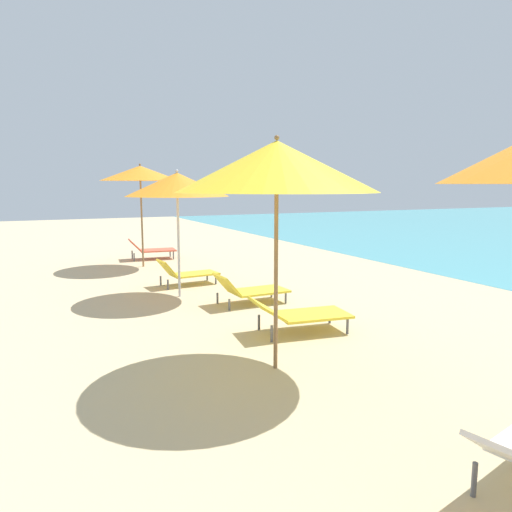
{
  "coord_description": "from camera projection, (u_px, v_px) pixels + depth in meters",
  "views": [
    {
      "loc": [
        -3.43,
        6.71,
        2.23
      ],
      "look_at": [
        -0.8,
        12.32,
        1.31
      ],
      "focal_mm": 33.65,
      "sensor_mm": 36.0,
      "label": 1
    }
  ],
  "objects": [
    {
      "name": "lounger_fourth_shoreside",
      "position": [
        299.0,
        313.0,
        7.28
      ],
      "size": [
        1.57,
        0.88,
        0.55
      ],
      "rotation": [
        0.0,
        0.0,
        -0.13
      ],
      "color": "yellow",
      "rests_on": "ground"
    },
    {
      "name": "lounger_fifth_shoreside",
      "position": [
        187.0,
        273.0,
        10.74
      ],
      "size": [
        1.36,
        0.68,
        0.61
      ],
      "rotation": [
        0.0,
        0.0,
        0.08
      ],
      "color": "yellow",
      "rests_on": "ground"
    },
    {
      "name": "lounger_farthest_shoreside",
      "position": [
        151.0,
        249.0,
        14.51
      ],
      "size": [
        1.43,
        0.82,
        0.62
      ],
      "rotation": [
        0.0,
        0.0,
        -0.1
      ],
      "color": "#D8593F",
      "rests_on": "ground"
    },
    {
      "name": "umbrella_farthest",
      "position": [
        140.0,
        173.0,
        12.85
      ],
      "size": [
        2.13,
        2.13,
        2.8
      ],
      "color": "olive",
      "rests_on": "ground"
    },
    {
      "name": "lounger_fifth_inland",
      "position": [
        250.0,
        289.0,
        9.04
      ],
      "size": [
        1.38,
        0.7,
        0.6
      ],
      "rotation": [
        0.0,
        0.0,
        0.03
      ],
      "color": "yellow",
      "rests_on": "ground"
    },
    {
      "name": "umbrella_fourth",
      "position": [
        277.0,
        167.0,
        5.54
      ],
      "size": [
        2.37,
        2.37,
        2.8
      ],
      "color": "olive",
      "rests_on": "ground"
    },
    {
      "name": "umbrella_fifth",
      "position": [
        177.0,
        185.0,
        9.35
      ],
      "size": [
        2.02,
        2.02,
        2.53
      ],
      "color": "silver",
      "rests_on": "ground"
    }
  ]
}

